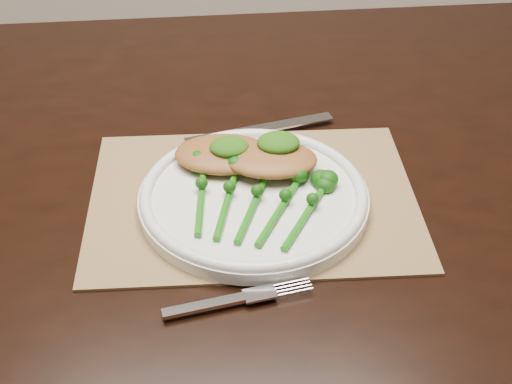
{
  "coord_description": "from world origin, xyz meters",
  "views": [
    {
      "loc": [
        0.1,
        -0.67,
        1.29
      ],
      "look_at": [
        0.13,
        -0.01,
        0.78
      ],
      "focal_mm": 50.0,
      "sensor_mm": 36.0,
      "label": 1
    }
  ],
  "objects_px": {
    "dining_table": "(217,341)",
    "dinner_plate": "(254,196)",
    "placemat": "(253,198)",
    "chicken_fillet_left": "(224,154)",
    "broccolini_bundle": "(253,207)"
  },
  "relations": [
    {
      "from": "dinner_plate",
      "to": "dining_table",
      "type": "bearing_deg",
      "value": 117.05
    },
    {
      "from": "dining_table",
      "to": "dinner_plate",
      "type": "xyz_separation_m",
      "value": [
        0.06,
        -0.11,
        0.39
      ]
    },
    {
      "from": "placemat",
      "to": "dinner_plate",
      "type": "height_order",
      "value": "dinner_plate"
    },
    {
      "from": "chicken_fillet_left",
      "to": "broccolini_bundle",
      "type": "bearing_deg",
      "value": -67.18
    },
    {
      "from": "broccolini_bundle",
      "to": "placemat",
      "type": "bearing_deg",
      "value": 103.32
    },
    {
      "from": "placemat",
      "to": "chicken_fillet_left",
      "type": "distance_m",
      "value": 0.07
    },
    {
      "from": "dining_table",
      "to": "chicken_fillet_left",
      "type": "height_order",
      "value": "chicken_fillet_left"
    },
    {
      "from": "dining_table",
      "to": "broccolini_bundle",
      "type": "distance_m",
      "value": 0.42
    },
    {
      "from": "dining_table",
      "to": "broccolini_bundle",
      "type": "relative_size",
      "value": 8.22
    },
    {
      "from": "dining_table",
      "to": "placemat",
      "type": "bearing_deg",
      "value": -62.81
    },
    {
      "from": "dinner_plate",
      "to": "broccolini_bundle",
      "type": "bearing_deg",
      "value": -94.31
    },
    {
      "from": "placemat",
      "to": "dinner_plate",
      "type": "relative_size",
      "value": 1.44
    },
    {
      "from": "chicken_fillet_left",
      "to": "dining_table",
      "type": "bearing_deg",
      "value": 121.53
    },
    {
      "from": "placemat",
      "to": "dinner_plate",
      "type": "distance_m",
      "value": 0.02
    },
    {
      "from": "chicken_fillet_left",
      "to": "broccolini_bundle",
      "type": "xyz_separation_m",
      "value": [
        0.03,
        -0.1,
        -0.01
      ]
    }
  ]
}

